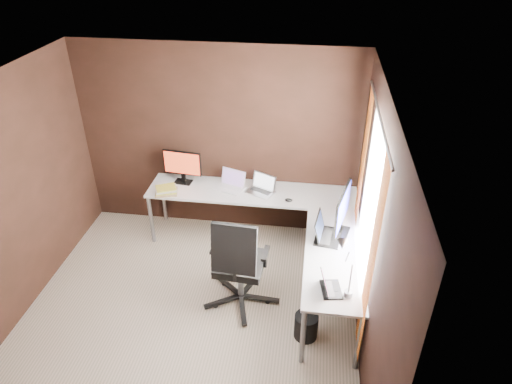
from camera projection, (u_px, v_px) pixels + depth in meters
room at (216, 220)px, 4.31m from camera, size 3.60×3.60×2.50m
desk at (277, 217)px, 5.39m from camera, size 2.65×2.25×0.73m
drawer_pedestal at (324, 241)px, 5.61m from camera, size 0.42×0.50×0.60m
monitor_left at (182, 165)px, 5.87m from camera, size 0.51×0.17×0.44m
monitor_right at (342, 210)px, 4.90m from camera, size 0.21×0.63×0.53m
laptop_white at (231, 184)px, 5.84m from camera, size 0.40×0.34×0.23m
laptop_silver at (262, 188)px, 5.77m from camera, size 0.40×0.36×0.22m
laptop_black_big at (325, 233)px, 4.95m from camera, size 0.32×0.41×0.25m
laptop_black_small at (329, 287)px, 4.26m from camera, size 0.23×0.29×0.18m
book_stack at (166, 190)px, 5.74m from camera, size 0.32×0.29×0.09m
mouse_left at (172, 193)px, 5.73m from camera, size 0.10×0.09×0.03m
mouse_corner at (289, 200)px, 5.58m from camera, size 0.10×0.07×0.04m
desk_lamp at (345, 261)px, 4.09m from camera, size 0.19×0.22×0.58m
office_chair at (240, 278)px, 4.98m from camera, size 0.66×0.66×1.18m
wastebasket at (306, 326)px, 4.67m from camera, size 0.26×0.26×0.28m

